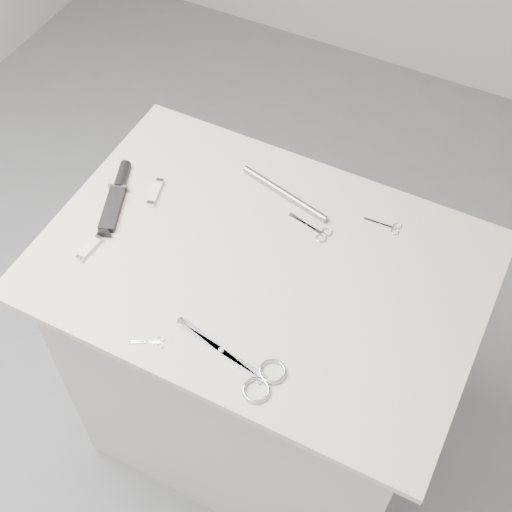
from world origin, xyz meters
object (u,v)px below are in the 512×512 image
at_px(pocket_knife_a, 156,192).
at_px(metal_rail, 285,193).
at_px(pocket_knife_b, 90,248).
at_px(plinth, 261,363).
at_px(embroidery_scissors_b, 388,226).
at_px(embroidery_scissors_a, 316,230).
at_px(sheathed_knife, 117,194).
at_px(tiny_scissors, 152,342).
at_px(large_shears, 249,370).

bearing_deg(pocket_knife_a, metal_rail, -78.88).
bearing_deg(pocket_knife_b, plinth, -64.05).
bearing_deg(embroidery_scissors_b, embroidery_scissors_a, -151.41).
bearing_deg(sheathed_knife, metal_rail, -83.87).
xyz_separation_m(tiny_scissors, pocket_knife_b, (-0.26, 0.14, 0.00)).
distance_m(large_shears, sheathed_knife, 0.58).
relative_size(large_shears, embroidery_scissors_a, 2.23).
relative_size(embroidery_scissors_a, sheathed_knife, 0.54).
bearing_deg(sheathed_knife, embroidery_scissors_b, -92.39).
bearing_deg(sheathed_knife, tiny_scissors, -157.52).
distance_m(plinth, pocket_knife_a, 0.58).
bearing_deg(large_shears, pocket_knife_a, 153.86).
bearing_deg(metal_rail, tiny_scissors, -97.95).
relative_size(large_shears, sheathed_knife, 1.20).
relative_size(large_shears, pocket_knife_a, 2.94).
height_order(sheathed_knife, pocket_knife_a, sheathed_knife).
height_order(large_shears, tiny_scissors, large_shears).
xyz_separation_m(plinth, large_shears, (0.10, -0.26, 0.47)).
relative_size(plinth, large_shears, 3.49).
height_order(large_shears, embroidery_scissors_b, large_shears).
xyz_separation_m(large_shears, tiny_scissors, (-0.21, -0.03, -0.00)).
xyz_separation_m(tiny_scissors, pocket_knife_a, (-0.21, 0.36, 0.00)).
relative_size(sheathed_knife, pocket_knife_a, 2.46).
bearing_deg(embroidery_scissors_b, tiny_scissors, -125.00).
height_order(plinth, sheathed_knife, sheathed_knife).
xyz_separation_m(tiny_scissors, sheathed_knife, (-0.29, 0.31, 0.01)).
bearing_deg(pocket_knife_b, tiny_scissors, -114.96).
distance_m(embroidery_scissors_a, metal_rail, 0.13).
distance_m(large_shears, pocket_knife_a, 0.53).
relative_size(large_shears, embroidery_scissors_b, 2.87).
distance_m(tiny_scissors, pocket_knife_b, 0.29).
distance_m(embroidery_scissors_b, pocket_knife_a, 0.56).
bearing_deg(embroidery_scissors_a, sheathed_knife, -153.14).
height_order(pocket_knife_a, metal_rail, metal_rail).
xyz_separation_m(embroidery_scissors_a, tiny_scissors, (-0.18, -0.43, -0.00)).
bearing_deg(pocket_knife_b, metal_rail, -38.45).
height_order(plinth, pocket_knife_a, pocket_knife_a).
distance_m(embroidery_scissors_a, embroidery_scissors_b, 0.17).
distance_m(embroidery_scissors_a, pocket_knife_b, 0.52).
relative_size(plinth, tiny_scissors, 12.80).
height_order(large_shears, pocket_knife_a, pocket_knife_a).
distance_m(sheathed_knife, metal_rail, 0.41).
height_order(large_shears, sheathed_knife, sheathed_knife).
bearing_deg(plinth, embroidery_scissors_b, 46.54).
bearing_deg(embroidery_scissors_a, metal_rail, 162.84).
bearing_deg(tiny_scissors, pocket_knife_a, 94.37).
bearing_deg(pocket_knife_b, embroidery_scissors_b, -53.01).
xyz_separation_m(sheathed_knife, pocket_knife_a, (0.08, 0.05, -0.00)).
relative_size(embroidery_scissors_a, metal_rail, 0.45).
xyz_separation_m(plinth, sheathed_knife, (-0.40, 0.02, 0.48)).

